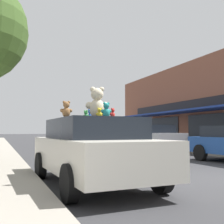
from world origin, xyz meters
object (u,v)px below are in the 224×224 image
object	(u,v)px
teddy_bear_green	(86,115)
teddy_bear_brown	(66,109)
teddy_bear_blue	(90,115)
teddy_bear_purple	(106,113)
teddy_bear_white	(97,113)
plush_art_car	(93,149)
teddy_bear_yellow	(100,113)
teddy_bear_orange	(97,112)
parked_car_far_right	(152,137)
teddy_bear_giant	(97,103)
teddy_bear_red	(113,113)
teddy_bear_teal	(106,110)

from	to	relation	value
teddy_bear_green	teddy_bear_brown	distance (m)	1.42
teddy_bear_blue	teddy_bear_green	bearing A→B (deg)	33.26
teddy_bear_purple	teddy_bear_white	bearing A→B (deg)	-20.58
plush_art_car	teddy_bear_brown	xyz separation A→B (m)	(-0.69, -0.32, 0.86)
teddy_bear_yellow	teddy_bear_white	size ratio (longest dim) A/B	0.63
teddy_bear_purple	plush_art_car	bearing A→B (deg)	74.02
teddy_bear_orange	parked_car_far_right	size ratio (longest dim) A/B	0.08
teddy_bear_giant	teddy_bear_brown	world-z (taller)	teddy_bear_giant
teddy_bear_red	teddy_bear_white	size ratio (longest dim) A/B	0.61
teddy_bear_red	teddy_bear_orange	world-z (taller)	teddy_bear_orange
teddy_bear_giant	teddy_bear_teal	world-z (taller)	teddy_bear_giant
teddy_bear_green	teddy_bear_brown	bearing A→B (deg)	113.45
teddy_bear_yellow	teddy_bear_brown	world-z (taller)	teddy_bear_brown
teddy_bear_purple	teddy_bear_brown	bearing A→B (deg)	66.84
plush_art_car	teddy_bear_white	world-z (taller)	teddy_bear_white
teddy_bear_blue	teddy_bear_orange	world-z (taller)	teddy_bear_orange
teddy_bear_green	teddy_bear_red	world-z (taller)	teddy_bear_green
teddy_bear_giant	teddy_bear_green	world-z (taller)	teddy_bear_giant
teddy_bear_giant	teddy_bear_yellow	distance (m)	0.33
teddy_bear_purple	teddy_bear_green	distance (m)	0.63
teddy_bear_yellow	teddy_bear_green	bearing A→B (deg)	-67.50
teddy_bear_teal	parked_car_far_right	bearing A→B (deg)	-126.76
teddy_bear_blue	teddy_bear_teal	bearing A→B (deg)	66.04
teddy_bear_red	parked_car_far_right	bearing A→B (deg)	-157.72
teddy_bear_purple	teddy_bear_red	xyz separation A→B (m)	(-0.12, -0.72, -0.06)
parked_car_far_right	teddy_bear_blue	bearing A→B (deg)	-129.72
teddy_bear_giant	teddy_bear_red	xyz separation A→B (m)	(0.24, -0.35, -0.25)
teddy_bear_giant	teddy_bear_purple	bearing A→B (deg)	-113.46
teddy_bear_yellow	teddy_bear_white	xyz separation A→B (m)	(0.23, 0.83, 0.07)
teddy_bear_yellow	teddy_bear_white	world-z (taller)	teddy_bear_white
teddy_bear_purple	teddy_bear_teal	world-z (taller)	teddy_bear_purple
teddy_bear_orange	teddy_bear_teal	distance (m)	0.80
teddy_bear_teal	teddy_bear_blue	bearing A→B (deg)	-97.56
teddy_bear_giant	teddy_bear_red	distance (m)	0.49
plush_art_car	teddy_bear_white	size ratio (longest dim) A/B	12.08
plush_art_car	teddy_bear_yellow	xyz separation A→B (m)	(0.08, -0.26, 0.81)
teddy_bear_green	teddy_bear_teal	xyz separation A→B (m)	(0.02, -1.43, 0.03)
teddy_bear_orange	teddy_bear_yellow	bearing A→B (deg)	145.13
teddy_bear_giant	teddy_bear_teal	size ratio (longest dim) A/B	2.22
teddy_bear_purple	parked_car_far_right	distance (m)	10.46
teddy_bear_teal	plush_art_car	bearing A→B (deg)	-79.88
teddy_bear_red	teddy_bear_orange	bearing A→B (deg)	-108.06
teddy_bear_brown	parked_car_far_right	distance (m)	11.68
teddy_bear_teal	teddy_bear_orange	bearing A→B (deg)	-95.76
teddy_bear_giant	teddy_bear_brown	distance (m)	0.85
teddy_bear_giant	parked_car_far_right	xyz separation A→B (m)	(6.54, 8.78, -1.00)
teddy_bear_yellow	teddy_bear_brown	distance (m)	0.77
teddy_bear_teal	teddy_bear_white	bearing A→B (deg)	-101.45
teddy_bear_orange	plush_art_car	bearing A→B (deg)	119.25
teddy_bear_green	teddy_bear_blue	bearing A→B (deg)	-71.54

